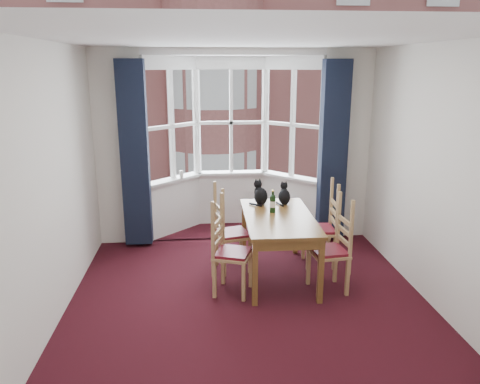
{
  "coord_description": "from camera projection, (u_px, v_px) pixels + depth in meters",
  "views": [
    {
      "loc": [
        -0.51,
        -4.49,
        2.55
      ],
      "look_at": [
        -0.03,
        1.05,
        1.05
      ],
      "focal_mm": 35.0,
      "sensor_mm": 36.0,
      "label": 1
    }
  ],
  "objects": [
    {
      "name": "ceiling",
      "position": [
        253.0,
        38.0,
        4.3
      ],
      "size": [
        4.5,
        4.5,
        0.0
      ],
      "primitive_type": "plane",
      "rotation": [
        3.14,
        0.0,
        0.0
      ],
      "color": "white",
      "rests_on": "floor"
    },
    {
      "name": "cat_left",
      "position": [
        260.0,
        195.0,
        6.13
      ],
      "size": [
        0.25,
        0.29,
        0.34
      ],
      "color": "black",
      "rests_on": "dining_table"
    },
    {
      "name": "dining_table",
      "position": [
        279.0,
        223.0,
        5.7
      ],
      "size": [
        0.85,
        1.55,
        0.79
      ],
      "color": "brown",
      "rests_on": "floor"
    },
    {
      "name": "cat_right",
      "position": [
        284.0,
        195.0,
        6.15
      ],
      "size": [
        0.17,
        0.23,
        0.3
      ],
      "color": "black",
      "rests_on": "dining_table"
    },
    {
      "name": "chair_left_far",
      "position": [
        226.0,
        235.0,
        5.94
      ],
      "size": [
        0.49,
        0.5,
        0.92
      ],
      "color": "tan",
      "rests_on": "floor"
    },
    {
      "name": "wall_back_pier_right",
      "position": [
        345.0,
        146.0,
        6.97
      ],
      "size": [
        0.7,
        0.12,
        2.8
      ],
      "primitive_type": "cube",
      "color": "silver",
      "rests_on": "floor"
    },
    {
      "name": "wall_right",
      "position": [
        444.0,
        181.0,
        4.83
      ],
      "size": [
        0.0,
        4.5,
        4.5
      ],
      "primitive_type": "plane",
      "rotation": [
        1.57,
        0.0,
        -1.57
      ],
      "color": "silver",
      "rests_on": "floor"
    },
    {
      "name": "chair_right_far",
      "position": [
        326.0,
        230.0,
        6.12
      ],
      "size": [
        0.42,
        0.44,
        0.92
      ],
      "color": "tan",
      "rests_on": "floor"
    },
    {
      "name": "candle_tall",
      "position": [
        181.0,
        174.0,
        7.22
      ],
      "size": [
        0.06,
        0.06,
        0.12
      ],
      "primitive_type": "cylinder",
      "color": "white",
      "rests_on": "bay_window"
    },
    {
      "name": "bay_window",
      "position": [
        232.0,
        142.0,
        7.31
      ],
      "size": [
        2.76,
        0.94,
        2.8
      ],
      "color": "white",
      "rests_on": "floor"
    },
    {
      "name": "curtain_right",
      "position": [
        333.0,
        152.0,
        6.79
      ],
      "size": [
        0.38,
        0.22,
        2.6
      ],
      "primitive_type": "cube",
      "color": "black",
      "rests_on": "floor"
    },
    {
      "name": "wall_back_pier_left",
      "position": [
        120.0,
        149.0,
        6.69
      ],
      "size": [
        0.7,
        0.12,
        2.8
      ],
      "primitive_type": "cube",
      "color": "silver",
      "rests_on": "floor"
    },
    {
      "name": "chair_left_near",
      "position": [
        225.0,
        254.0,
        5.36
      ],
      "size": [
        0.51,
        0.53,
        0.92
      ],
      "color": "tan",
      "rests_on": "floor"
    },
    {
      "name": "wall_near",
      "position": [
        298.0,
        289.0,
        2.5
      ],
      "size": [
        4.0,
        0.0,
        4.0
      ],
      "primitive_type": "plane",
      "rotation": [
        -1.57,
        0.0,
        0.0
      ],
      "color": "silver",
      "rests_on": "floor"
    },
    {
      "name": "tenement_building",
      "position": [
        212.0,
        91.0,
        18.09
      ],
      "size": [
        18.4,
        7.8,
        15.2
      ],
      "color": "#A85D57",
      "rests_on": "street"
    },
    {
      "name": "floor",
      "position": [
        251.0,
        311.0,
        5.03
      ],
      "size": [
        4.5,
        4.5,
        0.0
      ],
      "primitive_type": "plane",
      "color": "black",
      "rests_on": "ground"
    },
    {
      "name": "wine_bottle",
      "position": [
        273.0,
        203.0,
        5.79
      ],
      "size": [
        0.07,
        0.07,
        0.29
      ],
      "color": "black",
      "rests_on": "dining_table"
    },
    {
      "name": "street",
      "position": [
        207.0,
        176.0,
        37.61
      ],
      "size": [
        80.0,
        80.0,
        0.0
      ],
      "primitive_type": "plane",
      "color": "#333335",
      "rests_on": "ground"
    },
    {
      "name": "chair_right_near",
      "position": [
        336.0,
        252.0,
        5.42
      ],
      "size": [
        0.44,
        0.46,
        0.92
      ],
      "color": "tan",
      "rests_on": "floor"
    },
    {
      "name": "wall_left",
      "position": [
        45.0,
        190.0,
        4.5
      ],
      "size": [
        0.0,
        4.5,
        4.5
      ],
      "primitive_type": "plane",
      "rotation": [
        1.57,
        0.0,
        1.57
      ],
      "color": "silver",
      "rests_on": "floor"
    },
    {
      "name": "curtain_left",
      "position": [
        135.0,
        155.0,
        6.55
      ],
      "size": [
        0.38,
        0.22,
        2.6
      ],
      "primitive_type": "cube",
      "color": "black",
      "rests_on": "floor"
    }
  ]
}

